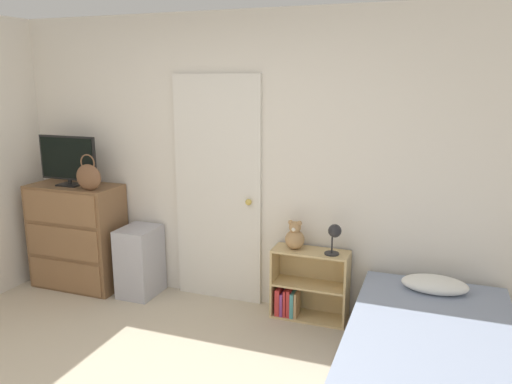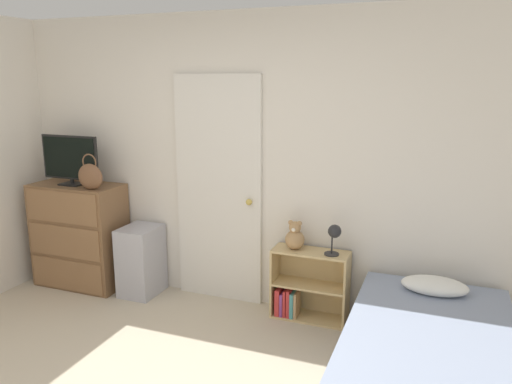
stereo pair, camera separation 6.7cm
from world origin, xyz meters
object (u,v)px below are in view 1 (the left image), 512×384
at_px(tv, 68,160).
at_px(bed, 430,363).
at_px(dresser, 78,236).
at_px(teddy_bear, 295,237).
at_px(storage_bin, 140,261).
at_px(desk_lamp, 334,234).
at_px(handbag, 89,177).
at_px(bookshelf, 304,289).

relative_size(tv, bed, 0.34).
distance_m(dresser, teddy_bear, 2.16).
bearing_deg(teddy_bear, dresser, -177.45).
xyz_separation_m(storage_bin, bed, (2.60, -0.71, -0.10)).
bearing_deg(desk_lamp, handbag, -175.16).
height_order(dresser, handbag, handbag).
distance_m(handbag, bookshelf, 2.16).
xyz_separation_m(bookshelf, bed, (1.03, -0.79, -0.02)).
bearing_deg(bookshelf, desk_lamp, -10.88).
height_order(tv, handbag, tv).
bearing_deg(tv, handbag, -18.92).
bearing_deg(storage_bin, dresser, -178.03).
relative_size(storage_bin, desk_lamp, 2.50).
relative_size(handbag, bed, 0.18).
distance_m(handbag, bed, 3.17).
distance_m(bookshelf, bed, 1.30).
bearing_deg(bed, handbag, 169.50).
distance_m(handbag, teddy_bear, 1.93).
bearing_deg(bed, bookshelf, 142.59).
distance_m(bookshelf, desk_lamp, 0.59).
distance_m(storage_bin, desk_lamp, 1.87).
xyz_separation_m(handbag, bookshelf, (1.96, 0.23, -0.88)).
relative_size(storage_bin, teddy_bear, 2.62).
height_order(handbag, desk_lamp, handbag).
relative_size(handbag, storage_bin, 0.51).
bearing_deg(bed, dresser, 168.22).
height_order(dresser, storage_bin, dresser).
distance_m(tv, storage_bin, 1.16).
height_order(tv, storage_bin, tv).
bearing_deg(teddy_bear, handbag, -173.13).
relative_size(dresser, teddy_bear, 4.08).
xyz_separation_m(dresser, teddy_bear, (2.15, 0.10, 0.21)).
bearing_deg(dresser, storage_bin, 1.97).
xyz_separation_m(dresser, tv, (-0.02, -0.02, 0.75)).
distance_m(tv, teddy_bear, 2.24).
xyz_separation_m(storage_bin, teddy_bear, (1.48, 0.07, 0.39)).
xyz_separation_m(tv, handbag, (0.31, -0.11, -0.12)).
relative_size(handbag, desk_lamp, 1.27).
distance_m(dresser, bookshelf, 2.26).
bearing_deg(storage_bin, bookshelf, 2.99).
bearing_deg(bed, tv, 168.69).
xyz_separation_m(teddy_bear, desk_lamp, (0.34, -0.04, 0.07)).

